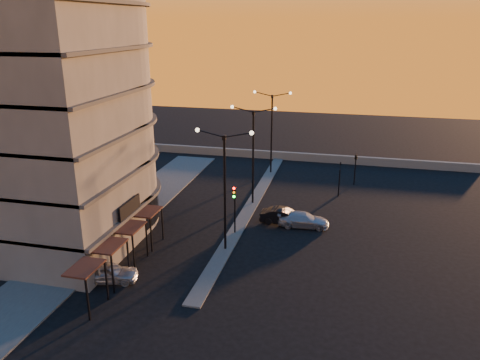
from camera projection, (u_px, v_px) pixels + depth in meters
name	position (u px, v px, depth m)	size (l,w,h in m)	color
ground	(225.00, 250.00, 36.20)	(120.00, 120.00, 0.00)	black
sidewalk_west	(125.00, 217.00, 42.21)	(5.00, 40.00, 0.12)	#4D4D4A
median	(253.00, 203.00, 45.38)	(1.20, 36.00, 0.12)	#4D4D4A
parapet	(294.00, 156.00, 59.53)	(44.00, 0.50, 1.00)	slate
building	(47.00, 89.00, 35.54)	(14.35, 17.08, 25.00)	#635F57
streetlamp_near	(225.00, 181.00, 34.41)	(4.32, 0.32, 9.51)	black
streetlamp_mid	(253.00, 148.00, 43.61)	(4.32, 0.32, 9.51)	black
streetlamp_far	(272.00, 126.00, 52.82)	(4.32, 0.32, 9.51)	black
traffic_light_main	(234.00, 202.00, 37.92)	(0.28, 0.44, 4.25)	black
signal_east_a	(339.00, 178.00, 46.68)	(0.13, 0.16, 3.60)	black
signal_east_b	(356.00, 157.00, 49.65)	(0.42, 1.99, 3.60)	black
car_hatchback	(108.00, 272.00, 31.56)	(1.62, 4.02, 1.37)	silver
car_sedan	(284.00, 216.00, 40.66)	(1.45, 4.16, 1.37)	black
car_wagon	(303.00, 220.00, 40.12)	(1.77, 4.36, 1.26)	#B4B5BC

